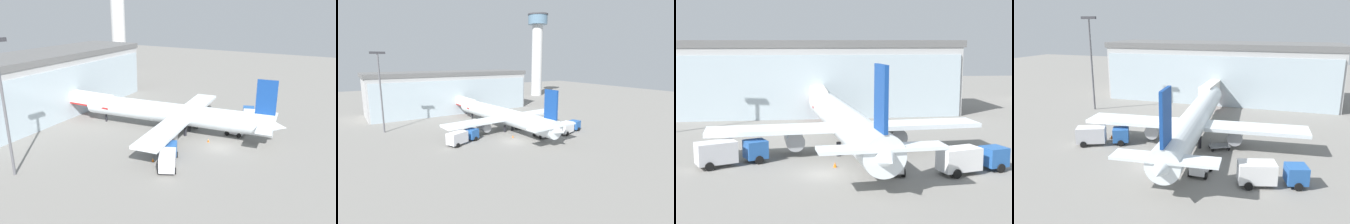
% 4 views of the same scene
% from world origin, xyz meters
% --- Properties ---
extents(ground, '(240.00, 240.00, 0.00)m').
position_xyz_m(ground, '(0.00, 0.00, 0.00)').
color(ground, gray).
extents(terminal_building, '(51.40, 16.44, 12.88)m').
position_xyz_m(terminal_building, '(0.00, 39.20, 6.44)').
color(terminal_building, '#AAAAAA').
rests_on(terminal_building, ground).
extents(jet_bridge, '(2.55, 13.49, 5.60)m').
position_xyz_m(jet_bridge, '(0.51, 29.24, 4.23)').
color(jet_bridge, silver).
rests_on(jet_bridge, ground).
extents(airplane, '(31.56, 38.56, 10.98)m').
position_xyz_m(airplane, '(2.96, 9.33, 3.41)').
color(airplane, white).
rests_on(airplane, ground).
extents(catering_truck, '(7.55, 5.07, 2.65)m').
position_xyz_m(catering_truck, '(-9.57, 4.13, 1.47)').
color(catering_truck, '#2659A5').
rests_on(catering_truck, ground).
extents(fuel_truck, '(7.62, 4.27, 2.65)m').
position_xyz_m(fuel_truck, '(14.45, -0.78, 1.47)').
color(fuel_truck, '#2659A5').
rests_on(fuel_truck, ground).
extents(baggage_cart, '(3.22, 2.73, 1.50)m').
position_xyz_m(baggage_cart, '(7.01, 7.85, 0.50)').
color(baggage_cart, gray).
rests_on(baggage_cart, ground).
extents(pushback_tug, '(2.20, 3.23, 2.30)m').
position_xyz_m(pushback_tug, '(6.69, -0.58, 0.97)').
color(pushback_tug, silver).
rests_on(pushback_tug, ground).
extents(safety_cone_nose, '(0.36, 0.36, 0.55)m').
position_xyz_m(safety_cone_nose, '(1.32, 2.39, 0.28)').
color(safety_cone_nose, orange).
rests_on(safety_cone_nose, ground).
extents(safety_cone_wingtip, '(0.36, 0.36, 0.55)m').
position_xyz_m(safety_cone_wingtip, '(-9.49, 6.77, 0.28)').
color(safety_cone_wingtip, orange).
rests_on(safety_cone_wingtip, ground).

